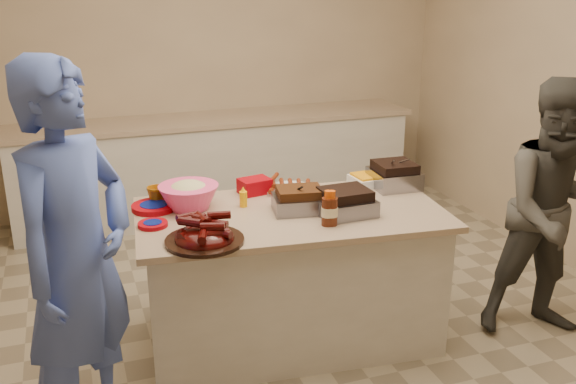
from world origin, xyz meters
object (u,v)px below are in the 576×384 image
object	(u,v)px
island	(291,337)
plastic_cup	(157,203)
rib_platter	(205,242)
bbq_bottle_b	(327,225)
roasting_pan	(394,187)
coleslaw_bowl	(189,208)
mustard_bottle	(244,207)
bbq_bottle_a	(331,225)
guest_gray	(539,329)

from	to	relation	value
island	plastic_cup	distance (m)	1.15
rib_platter	bbq_bottle_b	distance (m)	0.67
roasting_pan	coleslaw_bowl	world-z (taller)	coleslaw_bowl
rib_platter	roasting_pan	bearing A→B (deg)	19.51
island	rib_platter	bearing A→B (deg)	-148.12
rib_platter	mustard_bottle	size ratio (longest dim) A/B	3.27
roasting_pan	bbq_bottle_a	bearing A→B (deg)	-140.89
island	bbq_bottle_a	world-z (taller)	bbq_bottle_a
bbq_bottle_a	bbq_bottle_b	distance (m)	0.02
mustard_bottle	rib_platter	bearing A→B (deg)	-126.58
mustard_bottle	guest_gray	distance (m)	2.01
coleslaw_bowl	bbq_bottle_b	xyz separation A→B (m)	(0.65, -0.51, 0.00)
island	mustard_bottle	xyz separation A→B (m)	(-0.23, 0.16, 0.83)
rib_platter	coleslaw_bowl	world-z (taller)	coleslaw_bowl
guest_gray	island	bearing A→B (deg)	179.59
rib_platter	bbq_bottle_a	xyz separation A→B (m)	(0.70, 0.01, 0.00)
roasting_pan	plastic_cup	distance (m)	1.47
plastic_cup	guest_gray	size ratio (longest dim) A/B	0.07
coleslaw_bowl	plastic_cup	size ratio (longest dim) A/B	3.09
coleslaw_bowl	bbq_bottle_b	world-z (taller)	coleslaw_bowl
rib_platter	guest_gray	world-z (taller)	rib_platter
mustard_bottle	guest_gray	xyz separation A→B (m)	(1.74, -0.59, -0.83)
rib_platter	guest_gray	bearing A→B (deg)	-4.11
rib_platter	plastic_cup	distance (m)	0.67
bbq_bottle_a	island	bearing A→B (deg)	116.64
rib_platter	guest_gray	size ratio (longest dim) A/B	0.26
roasting_pan	plastic_cup	xyz separation A→B (m)	(-1.46, 0.19, 0.00)
guest_gray	rib_platter	bearing A→B (deg)	-168.82
coleslaw_bowl	bbq_bottle_a	xyz separation A→B (m)	(0.67, -0.51, 0.00)
mustard_bottle	roasting_pan	bearing A→B (deg)	1.68
island	coleslaw_bowl	xyz separation A→B (m)	(-0.54, 0.24, 0.83)
bbq_bottle_a	guest_gray	world-z (taller)	bbq_bottle_a
rib_platter	roasting_pan	world-z (taller)	rib_platter
rib_platter	bbq_bottle_a	world-z (taller)	bbq_bottle_a
roasting_pan	bbq_bottle_a	world-z (taller)	bbq_bottle_a
island	plastic_cup	world-z (taller)	plastic_cup
roasting_pan	bbq_bottle_a	distance (m)	0.78
roasting_pan	mustard_bottle	world-z (taller)	mustard_bottle
mustard_bottle	bbq_bottle_a	bearing A→B (deg)	-49.57
rib_platter	roasting_pan	xyz separation A→B (m)	(1.32, 0.47, 0.00)
coleslaw_bowl	plastic_cup	distance (m)	0.22
coleslaw_bowl	roasting_pan	bearing A→B (deg)	-2.20
roasting_pan	bbq_bottle_b	bearing A→B (deg)	-142.00
bbq_bottle_b	plastic_cup	world-z (taller)	bbq_bottle_b
island	coleslaw_bowl	size ratio (longest dim) A/B	5.04
island	plastic_cup	xyz separation A→B (m)	(-0.70, 0.38, 0.83)
rib_platter	bbq_bottle_a	distance (m)	0.70
roasting_pan	bbq_bottle_b	xyz separation A→B (m)	(-0.65, -0.46, 0.00)
plastic_cup	guest_gray	distance (m)	2.49
roasting_pan	coleslaw_bowl	xyz separation A→B (m)	(-1.30, 0.05, 0.00)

